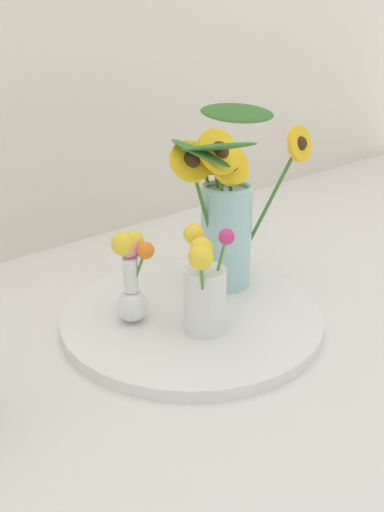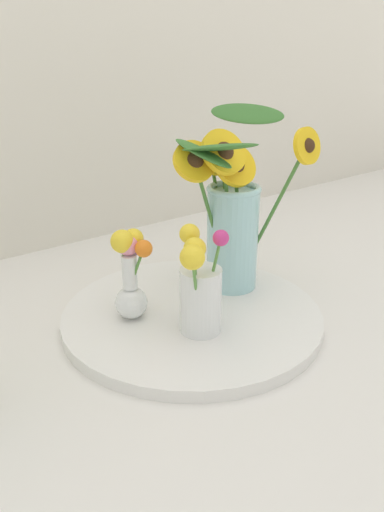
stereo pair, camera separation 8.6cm
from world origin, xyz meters
The scene contains 5 objects.
ground_plane centered at (0.00, 0.00, 0.00)m, with size 6.00×6.00×0.00m, color silver.
serving_tray centered at (-0.03, 0.04, 0.01)m, with size 0.48×0.48×0.02m.
mason_jar_sunflowers centered at (0.10, 0.07, 0.18)m, with size 0.26×0.23×0.36m.
vase_small_center centered at (-0.06, -0.03, 0.10)m, with size 0.10×0.09×0.19m.
vase_bulb_right centered at (-0.12, 0.09, 0.11)m, with size 0.07×0.08×0.16m.
Camera 1 is at (-0.59, -0.55, 0.47)m, focal length 35.00 mm.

